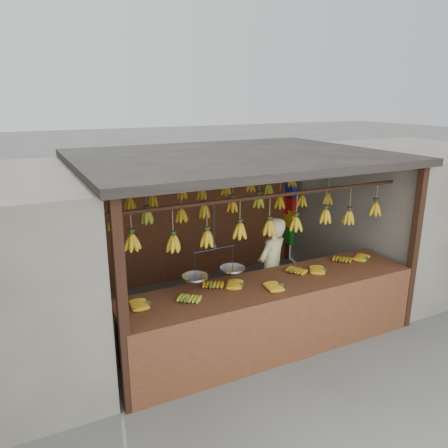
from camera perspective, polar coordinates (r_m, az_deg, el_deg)
ground at (r=6.84m, az=1.14°, el=-11.15°), size 80.00×80.00×0.00m
stall at (r=6.47m, az=-0.11°, el=5.78°), size 4.30×3.30×2.40m
neighbor_right at (r=8.61m, az=22.95°, el=1.55°), size 3.00×3.00×2.30m
counter at (r=5.56m, az=6.92°, el=-9.81°), size 3.92×0.89×0.96m
hanging_bananas at (r=6.27m, az=1.13°, el=2.11°), size 3.63×2.20×0.40m
balance_scale at (r=5.21m, az=-1.29°, el=-5.93°), size 0.80×0.33×0.87m
vendor at (r=6.35m, az=6.21°, el=-5.87°), size 0.66×0.57×1.54m
bag_bundles at (r=8.51m, az=8.57°, el=1.59°), size 0.08×0.26×1.29m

